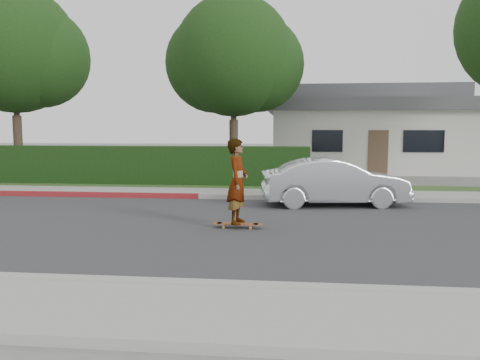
{
  "coord_description": "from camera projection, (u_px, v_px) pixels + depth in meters",
  "views": [
    {
      "loc": [
        3.75,
        -9.96,
        2.13
      ],
      "look_at": [
        2.66,
        0.4,
        1.0
      ],
      "focal_mm": 35.0,
      "sensor_mm": 36.0,
      "label": 1
    }
  ],
  "objects": [
    {
      "name": "curb_red_section",
      "position": [
        15.0,
        193.0,
        15.03
      ],
      "size": [
        12.0,
        0.21,
        0.15
      ],
      "primitive_type": "cube",
      "color": "maroon",
      "rests_on": "ground"
    },
    {
      "name": "curb_far",
      "position": [
        167.0,
        196.0,
        14.51
      ],
      "size": [
        60.0,
        0.2,
        0.15
      ],
      "primitive_type": "cube",
      "color": "#9E9E99",
      "rests_on": "ground"
    },
    {
      "name": "tree_center",
      "position": [
        234.0,
        60.0,
        18.87
      ],
      "size": [
        5.66,
        4.84,
        7.44
      ],
      "color": "#33261C",
      "rests_on": "ground"
    },
    {
      "name": "hedge",
      "position": [
        111.0,
        166.0,
        17.82
      ],
      "size": [
        15.0,
        1.0,
        1.5
      ],
      "primitive_type": "cube",
      "color": "black",
      "rests_on": "ground"
    },
    {
      "name": "curb_near",
      "position": [
        13.0,
        280.0,
        6.41
      ],
      "size": [
        60.0,
        0.2,
        0.15
      ],
      "primitive_type": "cube",
      "color": "#9E9E99",
      "rests_on": "ground"
    },
    {
      "name": "skateboard",
      "position": [
        238.0,
        224.0,
        10.08
      ],
      "size": [
        1.1,
        0.25,
        0.1
      ],
      "rotation": [
        0.0,
        0.0,
        -0.03
      ],
      "color": "#BF7934",
      "rests_on": "ground"
    },
    {
      "name": "planting_strip",
      "position": [
        185.0,
        187.0,
        16.99
      ],
      "size": [
        60.0,
        1.6,
        0.1
      ],
      "primitive_type": "cube",
      "color": "#2D4C1E",
      "rests_on": "ground"
    },
    {
      "name": "ground",
      "position": [
        120.0,
        225.0,
        10.47
      ],
      "size": [
        120.0,
        120.0,
        0.0
      ],
      "primitive_type": "plane",
      "color": "slate",
      "rests_on": "ground"
    },
    {
      "name": "sidewalk_far",
      "position": [
        174.0,
        192.0,
        15.4
      ],
      "size": [
        60.0,
        1.6,
        0.12
      ],
      "primitive_type": "cube",
      "color": "gray",
      "rests_on": "ground"
    },
    {
      "name": "car_silver",
      "position": [
        334.0,
        182.0,
        13.05
      ],
      "size": [
        4.17,
        1.92,
        1.33
      ],
      "primitive_type": "imported",
      "rotation": [
        0.0,
        0.0,
        1.7
      ],
      "color": "silver",
      "rests_on": "ground"
    },
    {
      "name": "road",
      "position": [
        120.0,
        225.0,
        10.47
      ],
      "size": [
        60.0,
        8.0,
        0.01
      ],
      "primitive_type": "cube",
      "color": "#2D2D30",
      "rests_on": "ground"
    },
    {
      "name": "skateboarder",
      "position": [
        238.0,
        181.0,
        9.98
      ],
      "size": [
        0.51,
        0.71,
        1.82
      ],
      "primitive_type": "imported",
      "rotation": [
        0.0,
        0.0,
        1.45
      ],
      "color": "white",
      "rests_on": "skateboard"
    },
    {
      "name": "tree_left",
      "position": [
        16.0,
        53.0,
        19.27
      ],
      "size": [
        5.99,
        5.21,
        8.0
      ],
      "color": "#33261C",
      "rests_on": "ground"
    },
    {
      "name": "house",
      "position": [
        368.0,
        130.0,
        25.23
      ],
      "size": [
        10.6,
        8.6,
        4.3
      ],
      "color": "beige",
      "rests_on": "ground"
    }
  ]
}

